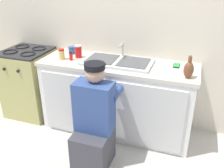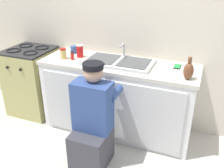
{
  "view_description": "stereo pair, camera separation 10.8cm",
  "coord_description": "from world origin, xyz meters",
  "px_view_note": "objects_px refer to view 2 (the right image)",
  "views": [
    {
      "loc": [
        0.83,
        -2.29,
        1.92
      ],
      "look_at": [
        0.0,
        0.1,
        0.72
      ],
      "focal_mm": 40.0,
      "sensor_mm": 36.0,
      "label": 1
    },
    {
      "loc": [
        0.93,
        -2.25,
        1.92
      ],
      "look_at": [
        0.0,
        0.1,
        0.72
      ],
      "focal_mm": 40.0,
      "sensor_mm": 36.0,
      "label": 2
    }
  ],
  "objects_px": {
    "cell_phone": "(177,66)",
    "condiment_jar": "(63,54)",
    "plumber_person": "(92,124)",
    "coffee_mug": "(74,50)",
    "soda_cup_red": "(80,51)",
    "spice_bottle_red": "(72,56)",
    "sink_double_basin": "(118,61)",
    "vase_decorative": "(188,71)",
    "stove_range": "(33,81)"
  },
  "relations": [
    {
      "from": "cell_phone",
      "to": "condiment_jar",
      "type": "xyz_separation_m",
      "value": [
        -1.33,
        -0.22,
        0.06
      ]
    },
    {
      "from": "plumber_person",
      "to": "coffee_mug",
      "type": "height_order",
      "value": "plumber_person"
    },
    {
      "from": "cell_phone",
      "to": "soda_cup_red",
      "type": "xyz_separation_m",
      "value": [
        -1.17,
        -0.1,
        0.07
      ]
    },
    {
      "from": "spice_bottle_red",
      "to": "soda_cup_red",
      "type": "relative_size",
      "value": 0.69
    },
    {
      "from": "cell_phone",
      "to": "soda_cup_red",
      "type": "relative_size",
      "value": 0.92
    },
    {
      "from": "plumber_person",
      "to": "cell_phone",
      "type": "distance_m",
      "value": 1.14
    },
    {
      "from": "cell_phone",
      "to": "soda_cup_red",
      "type": "distance_m",
      "value": 1.18
    },
    {
      "from": "sink_double_basin",
      "to": "spice_bottle_red",
      "type": "height_order",
      "value": "sink_double_basin"
    },
    {
      "from": "vase_decorative",
      "to": "plumber_person",
      "type": "bearing_deg",
      "value": -149.64
    },
    {
      "from": "plumber_person",
      "to": "stove_range",
      "type": "bearing_deg",
      "value": 152.12
    },
    {
      "from": "coffee_mug",
      "to": "plumber_person",
      "type": "bearing_deg",
      "value": -51.69
    },
    {
      "from": "sink_double_basin",
      "to": "cell_phone",
      "type": "relative_size",
      "value": 5.71
    },
    {
      "from": "plumber_person",
      "to": "condiment_jar",
      "type": "bearing_deg",
      "value": 138.82
    },
    {
      "from": "soda_cup_red",
      "to": "stove_range",
      "type": "bearing_deg",
      "value": -177.66
    },
    {
      "from": "plumber_person",
      "to": "soda_cup_red",
      "type": "xyz_separation_m",
      "value": [
        -0.48,
        0.69,
        0.52
      ]
    },
    {
      "from": "coffee_mug",
      "to": "cell_phone",
      "type": "bearing_deg",
      "value": -0.22
    },
    {
      "from": "stove_range",
      "to": "soda_cup_red",
      "type": "height_order",
      "value": "soda_cup_red"
    },
    {
      "from": "sink_double_basin",
      "to": "plumber_person",
      "type": "xyz_separation_m",
      "value": [
        -0.03,
        -0.66,
        -0.46
      ]
    },
    {
      "from": "stove_range",
      "to": "cell_phone",
      "type": "height_order",
      "value": "stove_range"
    },
    {
      "from": "stove_range",
      "to": "plumber_person",
      "type": "xyz_separation_m",
      "value": [
        1.24,
        -0.66,
        -0.0
      ]
    },
    {
      "from": "condiment_jar",
      "to": "soda_cup_red",
      "type": "height_order",
      "value": "soda_cup_red"
    },
    {
      "from": "spice_bottle_red",
      "to": "vase_decorative",
      "type": "bearing_deg",
      "value": -3.51
    },
    {
      "from": "plumber_person",
      "to": "soda_cup_red",
      "type": "height_order",
      "value": "plumber_person"
    },
    {
      "from": "coffee_mug",
      "to": "spice_bottle_red",
      "type": "bearing_deg",
      "value": -64.96
    },
    {
      "from": "stove_range",
      "to": "cell_phone",
      "type": "distance_m",
      "value": 1.99
    },
    {
      "from": "vase_decorative",
      "to": "cell_phone",
      "type": "bearing_deg",
      "value": 115.15
    },
    {
      "from": "condiment_jar",
      "to": "vase_decorative",
      "type": "xyz_separation_m",
      "value": [
        1.47,
        -0.07,
        0.03
      ]
    },
    {
      "from": "condiment_jar",
      "to": "sink_double_basin",
      "type": "bearing_deg",
      "value": 8.42
    },
    {
      "from": "spice_bottle_red",
      "to": "vase_decorative",
      "type": "height_order",
      "value": "vase_decorative"
    },
    {
      "from": "cell_phone",
      "to": "condiment_jar",
      "type": "relative_size",
      "value": 1.09
    },
    {
      "from": "plumber_person",
      "to": "coffee_mug",
      "type": "distance_m",
      "value": 1.12
    },
    {
      "from": "stove_range",
      "to": "coffee_mug",
      "type": "bearing_deg",
      "value": 12.1
    },
    {
      "from": "sink_double_basin",
      "to": "soda_cup_red",
      "type": "relative_size",
      "value": 5.26
    },
    {
      "from": "sink_double_basin",
      "to": "coffee_mug",
      "type": "distance_m",
      "value": 0.67
    },
    {
      "from": "cell_phone",
      "to": "spice_bottle_red",
      "type": "bearing_deg",
      "value": -169.9
    },
    {
      "from": "cell_phone",
      "to": "vase_decorative",
      "type": "xyz_separation_m",
      "value": [
        0.14,
        -0.3,
        0.08
      ]
    },
    {
      "from": "coffee_mug",
      "to": "spice_bottle_red",
      "type": "xyz_separation_m",
      "value": [
        0.1,
        -0.22,
        0.0
      ]
    },
    {
      "from": "spice_bottle_red",
      "to": "soda_cup_red",
      "type": "xyz_separation_m",
      "value": [
        0.04,
        0.12,
        0.02
      ]
    },
    {
      "from": "cell_phone",
      "to": "stove_range",
      "type": "bearing_deg",
      "value": -176.23
    },
    {
      "from": "soda_cup_red",
      "to": "condiment_jar",
      "type": "bearing_deg",
      "value": -140.99
    },
    {
      "from": "sink_double_basin",
      "to": "soda_cup_red",
      "type": "bearing_deg",
      "value": 176.78
    },
    {
      "from": "sink_double_basin",
      "to": "vase_decorative",
      "type": "relative_size",
      "value": 3.48
    },
    {
      "from": "spice_bottle_red",
      "to": "vase_decorative",
      "type": "xyz_separation_m",
      "value": [
        1.35,
        -0.08,
        0.04
      ]
    },
    {
      "from": "condiment_jar",
      "to": "soda_cup_red",
      "type": "xyz_separation_m",
      "value": [
        0.16,
        0.13,
        0.01
      ]
    },
    {
      "from": "stove_range",
      "to": "condiment_jar",
      "type": "distance_m",
      "value": 0.79
    },
    {
      "from": "sink_double_basin",
      "to": "cell_phone",
      "type": "bearing_deg",
      "value": 10.82
    },
    {
      "from": "sink_double_basin",
      "to": "plumber_person",
      "type": "bearing_deg",
      "value": -92.97
    },
    {
      "from": "sink_double_basin",
      "to": "soda_cup_red",
      "type": "height_order",
      "value": "sink_double_basin"
    },
    {
      "from": "sink_double_basin",
      "to": "condiment_jar",
      "type": "height_order",
      "value": "sink_double_basin"
    },
    {
      "from": "condiment_jar",
      "to": "soda_cup_red",
      "type": "bearing_deg",
      "value": 39.01
    }
  ]
}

